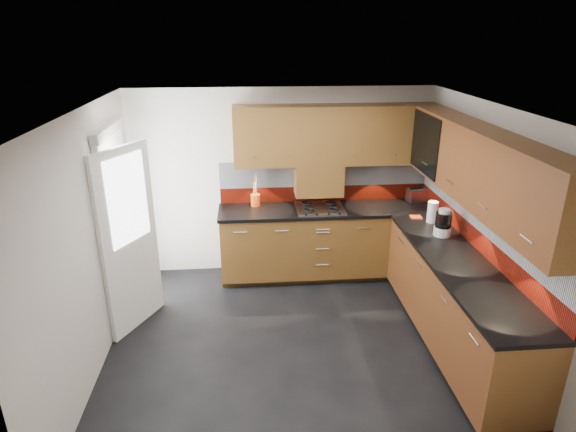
{
  "coord_description": "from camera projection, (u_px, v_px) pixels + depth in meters",
  "views": [
    {
      "loc": [
        -0.43,
        -4.12,
        3.05
      ],
      "look_at": [
        -0.02,
        0.65,
        1.18
      ],
      "focal_mm": 30.0,
      "sensor_mm": 36.0,
      "label": 1
    }
  ],
  "objects": [
    {
      "name": "room",
      "position": [
        297.0,
        209.0,
        4.42
      ],
      "size": [
        4.0,
        3.8,
        2.64
      ],
      "color": "black"
    },
    {
      "name": "base_cabinets",
      "position": [
        381.0,
        271.0,
        5.56
      ],
      "size": [
        2.7,
        3.2,
        0.95
      ],
      "color": "#5B3A14",
      "rests_on": "room"
    },
    {
      "name": "countertop",
      "position": [
        383.0,
        233.0,
        5.37
      ],
      "size": [
        2.72,
        3.22,
        0.04
      ],
      "color": "black",
      "rests_on": "base_cabinets"
    },
    {
      "name": "backsplash",
      "position": [
        399.0,
        201.0,
        5.49
      ],
      "size": [
        2.7,
        3.2,
        0.54
      ],
      "color": "maroon",
      "rests_on": "countertop"
    },
    {
      "name": "upper_cabinets",
      "position": [
        404.0,
        150.0,
        5.12
      ],
      "size": [
        2.5,
        3.2,
        0.72
      ],
      "color": "#5B3A14",
      "rests_on": "room"
    },
    {
      "name": "extractor_hood",
      "position": [
        319.0,
        179.0,
        6.05
      ],
      "size": [
        0.6,
        0.33,
        0.4
      ],
      "primitive_type": "cube",
      "color": "#5B3A14",
      "rests_on": "room"
    },
    {
      "name": "glass_cabinet",
      "position": [
        438.0,
        141.0,
        5.41
      ],
      "size": [
        0.32,
        0.8,
        0.66
      ],
      "color": "black",
      "rests_on": "room"
    },
    {
      "name": "back_door",
      "position": [
        124.0,
        231.0,
        5.14
      ],
      "size": [
        0.42,
        1.19,
        2.04
      ],
      "color": "white",
      "rests_on": "room"
    },
    {
      "name": "gas_hob",
      "position": [
        320.0,
        208.0,
        6.02
      ],
      "size": [
        0.59,
        0.52,
        0.05
      ],
      "color": "silver",
      "rests_on": "countertop"
    },
    {
      "name": "utensil_pot",
      "position": [
        255.0,
        198.0,
        6.1
      ],
      "size": [
        0.12,
        0.12,
        0.44
      ],
      "color": "#D64D14",
      "rests_on": "countertop"
    },
    {
      "name": "toaster",
      "position": [
        417.0,
        195.0,
        6.27
      ],
      "size": [
        0.27,
        0.2,
        0.18
      ],
      "color": "silver",
      "rests_on": "countertop"
    },
    {
      "name": "food_processor",
      "position": [
        443.0,
        224.0,
        5.21
      ],
      "size": [
        0.18,
        0.18,
        0.3
      ],
      "color": "white",
      "rests_on": "countertop"
    },
    {
      "name": "paper_towel",
      "position": [
        432.0,
        212.0,
        5.58
      ],
      "size": [
        0.14,
        0.14,
        0.25
      ],
      "primitive_type": "cylinder",
      "rotation": [
        0.0,
        0.0,
        0.21
      ],
      "color": "white",
      "rests_on": "countertop"
    },
    {
      "name": "orange_cloth",
      "position": [
        416.0,
        217.0,
        5.75
      ],
      "size": [
        0.14,
        0.12,
        0.01
      ],
      "primitive_type": "cube",
      "rotation": [
        0.0,
        0.0,
        -0.07
      ],
      "color": "#D84518",
      "rests_on": "countertop"
    }
  ]
}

